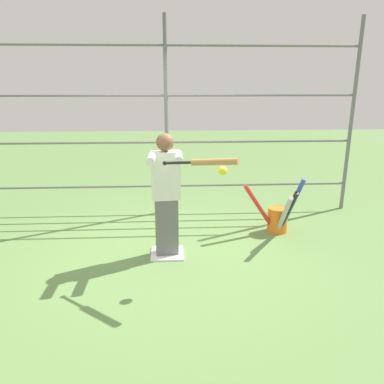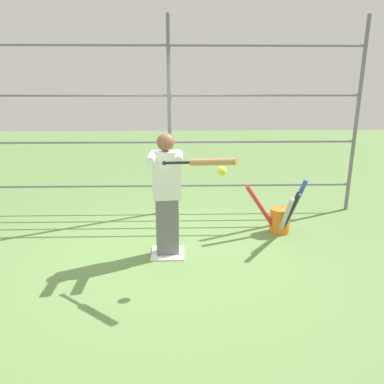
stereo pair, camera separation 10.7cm
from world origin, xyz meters
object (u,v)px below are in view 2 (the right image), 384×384
Objects in this scene: batter at (166,192)px; bat_bucket at (281,218)px; softball_in_flight at (222,171)px; baseball_bat_swinging at (207,162)px.

batter is 1.76m from bat_bucket.
bat_bucket is (-0.96, -1.14, -0.94)m from softball_in_flight.
batter is 0.88m from softball_in_flight.
softball_in_flight is 1.77m from bat_bucket.
bat_bucket is at bearing -158.45° from batter.
baseball_bat_swinging is 0.86× the size of bat_bucket.
batter is 0.93m from baseball_bat_swinging.
softball_in_flight reaches higher than bat_bucket.
softball_in_flight is at bearing 49.94° from bat_bucket.
batter reaches higher than bat_bucket.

